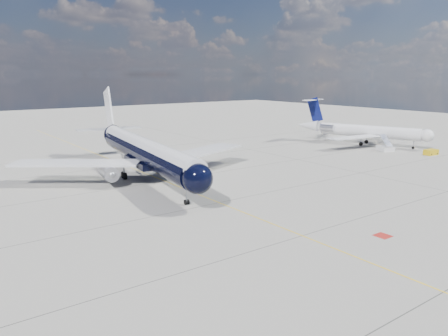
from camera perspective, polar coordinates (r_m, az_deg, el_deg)
The scene contains 7 objects.
ground at distance 74.36m, azimuth -9.67°, elevation -0.92°, with size 320.00×320.00×0.00m, color gray.
taxiway_centerline at distance 70.04m, azimuth -7.83°, elevation -1.66°, with size 0.16×160.00×0.01m, color yellow.
red_marking at distance 49.17m, azimuth 20.03°, elevation -8.31°, with size 1.60×1.60×0.01m, color maroon.
main_airliner at distance 72.45m, azimuth -10.58°, elevation 2.25°, with size 39.95×49.01×14.18m.
regional_jet at distance 110.34m, azimuth 17.34°, elevation 4.76°, with size 26.77×31.56×11.01m.
boarding_stair at distance 102.93m, azimuth 20.33°, elevation 2.49°, with size 3.75×4.11×3.67m.
service_tug at distance 101.48m, azimuth 25.41°, elevation 1.87°, with size 3.14×2.00×1.17m.
Camera 1 is at (-32.20, -34.96, 16.54)m, focal length 35.00 mm.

